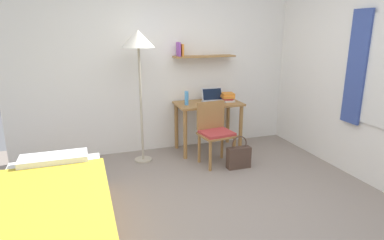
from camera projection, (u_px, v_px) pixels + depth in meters
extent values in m
plane|color=gray|center=(214.00, 213.00, 3.33)|extent=(5.28, 5.28, 0.00)
cube|color=white|center=(163.00, 64.00, 4.82)|extent=(4.40, 0.05, 2.60)
cube|color=#9E703D|center=(204.00, 56.00, 4.85)|extent=(0.93, 0.22, 0.02)
cube|color=purple|center=(178.00, 49.00, 4.72)|extent=(0.02, 0.16, 0.20)
cube|color=orange|center=(181.00, 50.00, 4.74)|extent=(0.03, 0.17, 0.17)
cube|color=#384C93|center=(356.00, 68.00, 3.90)|extent=(0.03, 0.28, 1.35)
cube|color=#9E703D|center=(52.00, 234.00, 2.76)|extent=(0.96, 2.06, 0.28)
cube|color=silver|center=(49.00, 210.00, 2.70)|extent=(0.92, 2.00, 0.16)
cube|color=gold|center=(46.00, 207.00, 2.56)|extent=(0.98, 1.69, 0.04)
cube|color=white|center=(54.00, 160.00, 3.40)|extent=(0.67, 0.28, 0.10)
cube|color=#9E703D|center=(208.00, 104.00, 4.86)|extent=(0.96, 0.55, 0.03)
cylinder|color=#9E703D|center=(185.00, 135.00, 4.62)|extent=(0.06, 0.06, 0.71)
cylinder|color=#9E703D|center=(241.00, 129.00, 4.89)|extent=(0.06, 0.06, 0.71)
cylinder|color=#9E703D|center=(176.00, 126.00, 5.04)|extent=(0.06, 0.06, 0.71)
cylinder|color=#9E703D|center=(228.00, 121.00, 5.30)|extent=(0.06, 0.06, 0.71)
cube|color=#9E703D|center=(217.00, 135.00, 4.41)|extent=(0.48, 0.44, 0.03)
cube|color=#B23838|center=(217.00, 133.00, 4.40)|extent=(0.44, 0.40, 0.04)
cube|color=#9E703D|center=(211.00, 115.00, 4.50)|extent=(0.42, 0.09, 0.38)
cylinder|color=#9E703D|center=(210.00, 156.00, 4.26)|extent=(0.04, 0.04, 0.41)
cylinder|color=#9E703D|center=(234.00, 152.00, 4.41)|extent=(0.04, 0.04, 0.41)
cylinder|color=#9E703D|center=(199.00, 148.00, 4.53)|extent=(0.04, 0.04, 0.41)
cylinder|color=#9E703D|center=(222.00, 144.00, 4.68)|extent=(0.04, 0.04, 0.41)
cylinder|color=#B2A893|center=(143.00, 160.00, 4.65)|extent=(0.24, 0.24, 0.02)
cylinder|color=#B2A893|center=(141.00, 106.00, 4.43)|extent=(0.03, 0.03, 1.55)
cone|color=silver|center=(138.00, 39.00, 4.20)|extent=(0.42, 0.42, 0.22)
cube|color=#B7BABF|center=(214.00, 102.00, 4.90)|extent=(0.34, 0.21, 0.01)
cube|color=#B7BABF|center=(212.00, 94.00, 4.94)|extent=(0.33, 0.07, 0.19)
cube|color=black|center=(212.00, 94.00, 4.94)|extent=(0.30, 0.05, 0.16)
cylinder|color=#4C99DB|center=(187.00, 98.00, 4.69)|extent=(0.06, 0.06, 0.20)
cube|color=silver|center=(228.00, 100.00, 4.95)|extent=(0.16, 0.22, 0.03)
cube|color=#D13D38|center=(227.00, 98.00, 4.95)|extent=(0.16, 0.22, 0.03)
cube|color=orange|center=(227.00, 96.00, 4.94)|extent=(0.20, 0.25, 0.03)
cube|color=orange|center=(228.00, 94.00, 4.94)|extent=(0.20, 0.21, 0.03)
cube|color=#4C382D|center=(239.00, 158.00, 4.37)|extent=(0.32, 0.12, 0.29)
torus|color=#4C382D|center=(239.00, 144.00, 4.31)|extent=(0.22, 0.02, 0.22)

